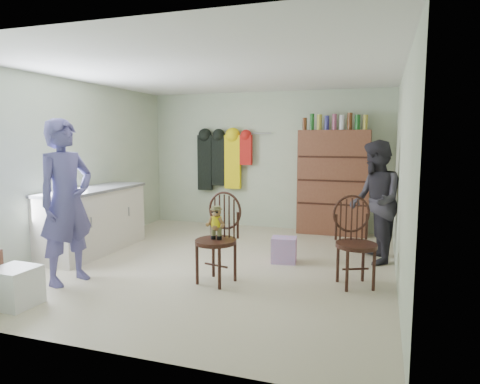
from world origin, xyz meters
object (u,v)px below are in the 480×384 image
(counter, at_px, (94,220))
(chair_front, at_px, (218,232))
(dresser, at_px, (333,182))
(chair_far, at_px, (354,238))

(counter, distance_m, chair_front, 2.33)
(chair_front, relative_size, dresser, 0.50)
(chair_front, bearing_deg, chair_far, 27.93)
(counter, height_order, chair_far, chair_far)
(chair_far, height_order, dresser, dresser)
(chair_far, bearing_deg, dresser, 77.49)
(chair_far, bearing_deg, chair_front, 170.47)
(chair_front, height_order, dresser, dresser)
(chair_front, distance_m, chair_far, 1.55)
(counter, xyz_separation_m, chair_far, (3.72, -0.28, 0.08))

